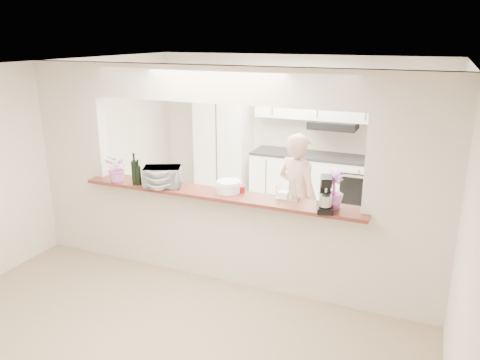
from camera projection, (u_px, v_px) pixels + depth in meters
The scene contains 19 objects.
floor at pixel (221, 276), 5.68m from camera, with size 6.00×6.00×0.00m, color tan.
tile_overlay at pixel (265, 229), 7.04m from camera, with size 5.00×2.90×0.01m, color silver.
partition at pixel (219, 158), 5.24m from camera, with size 5.00×0.15×2.50m.
bar_counter at pixel (220, 233), 5.51m from camera, with size 3.40×0.38×1.09m.
kitchen_cabinets at pixel (279, 149), 7.85m from camera, with size 3.15×0.62×2.25m.
refrigerator at pixel (420, 171), 6.99m from camera, with size 0.75×0.70×1.70m, color #B7B6BC.
flower_left at pixel (117, 168), 5.66m from camera, with size 0.31×0.27×0.34m, color #DC74C3.
wine_bottle_a at pixel (135, 172), 5.57m from camera, with size 0.08×0.08×0.39m.
wine_bottle_b at pixel (138, 175), 5.56m from camera, with size 0.06×0.06×0.31m.
toaster_oven at pixel (162, 177), 5.49m from camera, with size 0.43×0.29×0.24m, color #ACABB0.
serving_bowls at pixel (159, 179), 5.43m from camera, with size 0.31×0.31×0.23m, color silver.
plate_stack_a at pixel (229, 186), 5.33m from camera, with size 0.28×0.28×0.13m.
plate_stack_b at pixel (229, 187), 5.33m from camera, with size 0.30×0.30×0.10m.
red_bowl at pixel (239, 188), 5.34m from camera, with size 0.15×0.15×0.07m, color maroon.
tan_bowl at pixel (223, 189), 5.30m from camera, with size 0.16×0.16×0.08m, color beige.
utensil_caddy at pixel (288, 191), 5.07m from camera, with size 0.25×0.15×0.24m.
stand_mixer at pixel (325, 195), 4.72m from camera, with size 0.22×0.28×0.37m.
flower_right at pixel (333, 190), 4.78m from camera, with size 0.22×0.22×0.39m, color #BF66BE.
person at pixel (297, 197), 5.98m from camera, with size 0.60×0.39×1.64m, color tan.
Camera 1 is at (2.19, -4.58, 2.81)m, focal length 35.00 mm.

